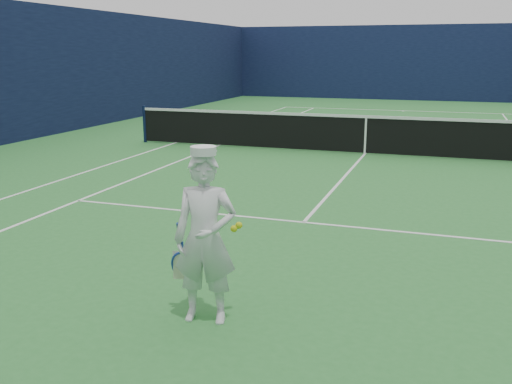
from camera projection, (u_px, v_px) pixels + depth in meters
ground at (365, 154)px, 14.70m from camera, size 80.00×80.00×0.00m
court_markings at (365, 154)px, 14.70m from camera, size 11.03×23.83×0.01m
windscreen_fence at (368, 75)px, 14.22m from camera, size 20.12×36.12×4.00m
tennis_net at (366, 133)px, 14.57m from camera, size 12.88×0.09×1.07m
tennis_player at (205, 238)px, 5.43m from camera, size 0.80×0.50×1.73m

